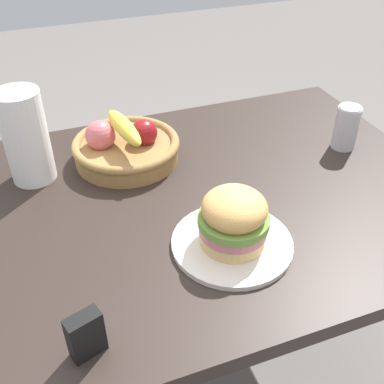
{
  "coord_description": "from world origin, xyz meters",
  "views": [
    {
      "loc": [
        -0.27,
        -0.86,
        1.45
      ],
      "look_at": [
        0.03,
        -0.06,
        0.81
      ],
      "focal_mm": 43.67,
      "sensor_mm": 36.0,
      "label": 1
    }
  ],
  "objects_px": {
    "plate": "(232,243)",
    "paper_towel_roll": "(26,137)",
    "fruit_basket": "(125,146)",
    "sandwich": "(234,219)",
    "napkin_holder": "(86,335)",
    "soda_can": "(346,127)"
  },
  "relations": [
    {
      "from": "fruit_basket",
      "to": "plate",
      "type": "bearing_deg",
      "value": -72.62
    },
    {
      "from": "plate",
      "to": "sandwich",
      "type": "relative_size",
      "value": 1.74
    },
    {
      "from": "soda_can",
      "to": "paper_towel_roll",
      "type": "height_order",
      "value": "paper_towel_roll"
    },
    {
      "from": "soda_can",
      "to": "fruit_basket",
      "type": "bearing_deg",
      "value": 165.8
    },
    {
      "from": "soda_can",
      "to": "paper_towel_roll",
      "type": "xyz_separation_m",
      "value": [
        -0.84,
        0.15,
        0.06
      ]
    },
    {
      "from": "soda_can",
      "to": "fruit_basket",
      "type": "xyz_separation_m",
      "value": [
        -0.6,
        0.15,
        -0.02
      ]
    },
    {
      "from": "plate",
      "to": "paper_towel_roll",
      "type": "relative_size",
      "value": 1.09
    },
    {
      "from": "sandwich",
      "to": "paper_towel_roll",
      "type": "distance_m",
      "value": 0.56
    },
    {
      "from": "plate",
      "to": "sandwich",
      "type": "height_order",
      "value": "sandwich"
    },
    {
      "from": "soda_can",
      "to": "plate",
      "type": "bearing_deg",
      "value": -150.47
    },
    {
      "from": "plate",
      "to": "sandwich",
      "type": "distance_m",
      "value": 0.07
    },
    {
      "from": "paper_towel_roll",
      "to": "sandwich",
      "type": "bearing_deg",
      "value": -47.94
    },
    {
      "from": "plate",
      "to": "fruit_basket",
      "type": "xyz_separation_m",
      "value": [
        -0.13,
        0.41,
        0.04
      ]
    },
    {
      "from": "soda_can",
      "to": "napkin_holder",
      "type": "distance_m",
      "value": 0.91
    },
    {
      "from": "sandwich",
      "to": "napkin_holder",
      "type": "bearing_deg",
      "value": -155.44
    },
    {
      "from": "sandwich",
      "to": "fruit_basket",
      "type": "height_order",
      "value": "sandwich"
    },
    {
      "from": "plate",
      "to": "soda_can",
      "type": "xyz_separation_m",
      "value": [
        0.47,
        0.26,
        0.06
      ]
    },
    {
      "from": "soda_can",
      "to": "fruit_basket",
      "type": "height_order",
      "value": "fruit_basket"
    },
    {
      "from": "sandwich",
      "to": "plate",
      "type": "bearing_deg",
      "value": -90.0
    },
    {
      "from": "sandwich",
      "to": "soda_can",
      "type": "distance_m",
      "value": 0.54
    },
    {
      "from": "fruit_basket",
      "to": "napkin_holder",
      "type": "distance_m",
      "value": 0.61
    },
    {
      "from": "fruit_basket",
      "to": "paper_towel_roll",
      "type": "distance_m",
      "value": 0.26
    }
  ]
}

